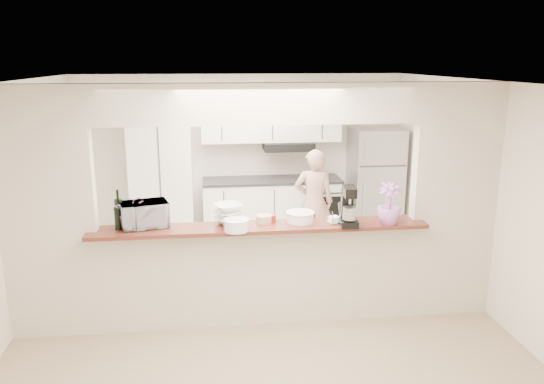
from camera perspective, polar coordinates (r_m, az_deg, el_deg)
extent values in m
plane|color=tan|center=(5.82, -1.25, -13.74)|extent=(6.00, 6.00, 0.00)
cube|color=beige|center=(7.22, -2.47, -7.96)|extent=(5.00, 2.90, 0.01)
cube|color=beige|center=(5.55, -22.91, -2.37)|extent=(0.90, 0.15, 2.50)
cube|color=beige|center=(5.90, 18.91, -1.06)|extent=(0.90, 0.15, 2.50)
cube|color=beige|center=(5.16, -1.39, 9.47)|extent=(3.20, 0.15, 0.40)
cube|color=beige|center=(5.59, -1.28, -8.98)|extent=(3.20, 0.15, 1.05)
cube|color=maroon|center=(5.35, -1.26, -3.81)|extent=(3.40, 0.38, 0.04)
cube|color=white|center=(8.03, -11.78, 1.84)|extent=(0.90, 0.60, 2.10)
cube|color=white|center=(8.20, 0.01, -1.93)|extent=(2.10, 0.60, 0.90)
cube|color=#2C2C2E|center=(8.08, 0.01, 1.27)|extent=(2.10, 0.62, 0.04)
cube|color=white|center=(8.04, -0.10, 8.12)|extent=(2.10, 0.35, 0.75)
cube|color=black|center=(8.03, 1.77, 4.97)|extent=(0.75, 0.45, 0.12)
cube|color=black|center=(8.02, 5.60, -2.00)|extent=(0.55, 0.02, 0.55)
cube|color=#B5B6BA|center=(8.39, 10.97, 1.00)|extent=(0.75, 0.70, 1.70)
imported|color=pink|center=(5.43, -15.16, -2.00)|extent=(0.35, 0.33, 0.33)
cylinder|color=black|center=(5.40, -16.27, -2.73)|extent=(0.06, 0.06, 0.23)
cylinder|color=black|center=(5.36, -16.39, -1.13)|extent=(0.02, 0.02, 0.08)
cylinder|color=black|center=(5.47, -16.15, -2.21)|extent=(0.08, 0.08, 0.28)
cylinder|color=black|center=(5.43, -16.29, -0.27)|extent=(0.03, 0.03, 0.10)
imported|color=#B3B3B8|center=(5.42, -13.57, -2.36)|extent=(0.52, 0.42, 0.25)
imported|color=white|center=(5.39, -4.72, -2.37)|extent=(0.35, 0.35, 0.20)
cylinder|color=white|center=(5.18, -3.87, -3.60)|extent=(0.24, 0.24, 0.11)
cylinder|color=white|center=(5.16, -3.88, -2.99)|extent=(0.25, 0.25, 0.01)
cylinder|color=white|center=(5.46, 3.04, -2.72)|extent=(0.29, 0.29, 0.10)
cylinder|color=white|center=(5.45, 3.05, -2.20)|extent=(0.30, 0.30, 0.01)
cylinder|color=maroon|center=(5.47, -0.38, -2.80)|extent=(0.15, 0.15, 0.07)
cylinder|color=tan|center=(5.44, -0.84, -2.89)|extent=(0.16, 0.16, 0.08)
cube|color=silver|center=(5.49, 7.09, -3.18)|extent=(0.25, 0.19, 0.01)
cube|color=white|center=(5.48, 7.10, -2.84)|extent=(0.12, 0.12, 0.05)
cube|color=black|center=(5.40, 8.19, -3.22)|extent=(0.19, 0.28, 0.07)
cube|color=black|center=(5.44, 8.09, -1.14)|extent=(0.12, 0.10, 0.29)
cube|color=black|center=(5.30, 8.33, 0.05)|extent=(0.13, 0.24, 0.10)
cylinder|color=#B7B7BC|center=(5.31, 8.34, -2.27)|extent=(0.13, 0.13, 0.12)
imported|color=#BC6BC6|center=(5.47, 12.52, -1.23)|extent=(0.28, 0.28, 0.42)
imported|color=tan|center=(7.47, 4.51, -1.16)|extent=(0.59, 0.43, 1.51)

